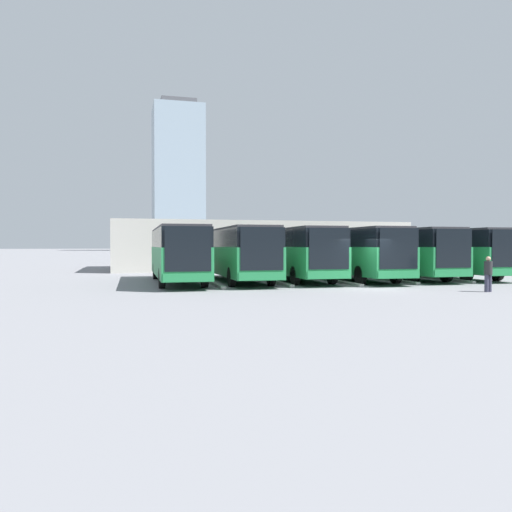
% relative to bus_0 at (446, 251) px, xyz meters
% --- Properties ---
extents(ground_plane, '(600.00, 600.00, 0.00)m').
position_rel_bus_0_xyz_m(ground_plane, '(8.98, 6.20, -1.78)').
color(ground_plane, gray).
extents(bus_0, '(2.61, 11.55, 3.18)m').
position_rel_bus_0_xyz_m(bus_0, '(0.00, 0.00, 0.00)').
color(bus_0, '#238447').
rests_on(bus_0, ground_plane).
extents(curb_divider_0, '(0.34, 6.88, 0.15)m').
position_rel_bus_0_xyz_m(curb_divider_0, '(1.80, 1.70, -1.71)').
color(curb_divider_0, '#9E9E99').
rests_on(curb_divider_0, ground_plane).
extents(bus_1, '(2.61, 11.55, 3.18)m').
position_rel_bus_0_xyz_m(bus_1, '(3.59, 0.06, 0.00)').
color(bus_1, '#238447').
rests_on(bus_1, ground_plane).
extents(curb_divider_1, '(0.34, 6.88, 0.15)m').
position_rel_bus_0_xyz_m(curb_divider_1, '(5.39, 1.76, -1.71)').
color(curb_divider_1, '#9E9E99').
rests_on(curb_divider_1, ground_plane).
extents(bus_2, '(2.61, 11.55, 3.18)m').
position_rel_bus_0_xyz_m(bus_2, '(7.18, 0.51, 0.00)').
color(bus_2, '#238447').
rests_on(bus_2, ground_plane).
extents(curb_divider_2, '(0.34, 6.88, 0.15)m').
position_rel_bus_0_xyz_m(curb_divider_2, '(8.98, 2.21, -1.71)').
color(curb_divider_2, '#9E9E99').
rests_on(curb_divider_2, ground_plane).
extents(bus_3, '(2.61, 11.55, 3.18)m').
position_rel_bus_0_xyz_m(bus_3, '(10.78, -0.09, 0.00)').
color(bus_3, '#238447').
rests_on(bus_3, ground_plane).
extents(curb_divider_3, '(0.34, 6.88, 0.15)m').
position_rel_bus_0_xyz_m(curb_divider_3, '(12.57, 1.61, -1.71)').
color(curb_divider_3, '#9E9E99').
rests_on(curb_divider_3, ground_plane).
extents(bus_4, '(2.61, 11.55, 3.18)m').
position_rel_bus_0_xyz_m(bus_4, '(14.37, 0.13, 0.00)').
color(bus_4, '#238447').
rests_on(bus_4, ground_plane).
extents(curb_divider_4, '(0.34, 6.88, 0.15)m').
position_rel_bus_0_xyz_m(curb_divider_4, '(16.16, 1.83, -1.71)').
color(curb_divider_4, '#9E9E99').
rests_on(curb_divider_4, ground_plane).
extents(bus_5, '(2.61, 11.55, 3.18)m').
position_rel_bus_0_xyz_m(bus_5, '(17.96, 0.24, 0.00)').
color(bus_5, '#238447').
rests_on(bus_5, ground_plane).
extents(pedestrian, '(0.43, 0.43, 1.65)m').
position_rel_bus_0_xyz_m(pedestrian, '(4.53, 9.47, -0.89)').
color(pedestrian, '#38384C').
rests_on(pedestrian, ground_plane).
extents(station_building, '(25.92, 12.39, 4.24)m').
position_rel_bus_0_xyz_m(station_building, '(8.98, -15.40, 0.37)').
color(station_building, beige).
rests_on(station_building, ground_plane).
extents(office_tower, '(19.93, 19.93, 60.63)m').
position_rel_bus_0_xyz_m(office_tower, '(-0.34, -176.29, 27.93)').
color(office_tower, '#93A8B7').
rests_on(office_tower, ground_plane).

